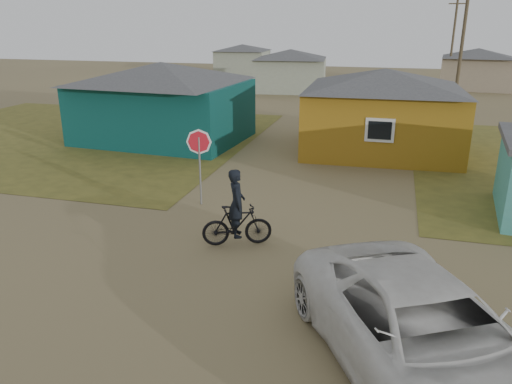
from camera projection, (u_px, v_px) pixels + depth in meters
ground at (249, 286)px, 11.87m from camera, size 120.00×120.00×0.00m
grass_nw at (69, 136)px, 27.21m from camera, size 20.00×18.00×0.00m
house_teal at (163, 101)px, 25.62m from camera, size 8.93×7.08×4.00m
house_yellow at (383, 110)px, 23.35m from camera, size 7.72×6.76×3.90m
house_pale_west at (290, 70)px, 43.75m from camera, size 7.04×6.15×3.60m
house_beige_east at (476, 68)px, 45.24m from camera, size 6.95×6.05×3.60m
house_pale_north at (243, 59)px, 56.72m from camera, size 6.28×5.81×3.40m
utility_pole_near at (461, 54)px, 28.95m from camera, size 1.40×0.20×8.00m
utility_pole_far at (453, 42)px, 43.29m from camera, size 1.40×0.20×8.00m
stop_sign at (199, 150)px, 16.50m from camera, size 0.84×0.22×2.61m
cyclist at (237, 218)px, 13.79m from camera, size 2.01×1.24×2.20m
vehicle at (424, 334)px, 8.55m from camera, size 5.66×6.97×1.77m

